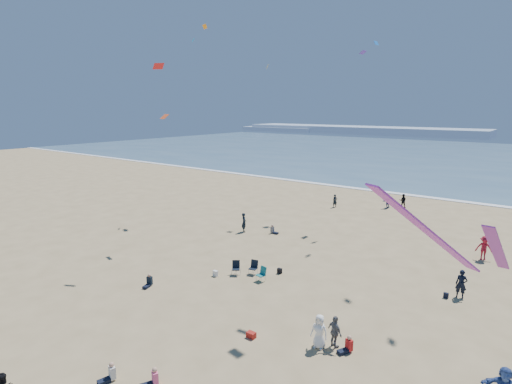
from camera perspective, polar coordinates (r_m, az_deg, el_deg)
The scene contains 13 objects.
ground at distance 20.89m, azimuth -19.32°, elevation -22.03°, with size 220.00×220.00×0.00m, color tan.
ocean at distance 105.83m, azimuth 28.70°, elevation 4.22°, with size 220.00×100.00×0.06m, color #476B84.
surf_line at distance 57.31m, azimuth 21.11°, elevation -0.41°, with size 220.00×1.20×0.08m, color white.
headland_far at distance 194.43m, azimuth 14.40°, elevation 8.59°, with size 110.00×20.00×3.20m, color #7A8EA8.
headland_near at distance 208.91m, azimuth 3.57°, elevation 8.97°, with size 40.00×14.00×2.00m, color #7A8EA8.
standing_flyers at distance 28.83m, azimuth 17.84°, elevation -10.23°, with size 30.04×42.80×1.89m.
seated_group at distance 24.19m, azimuth -5.61°, elevation -15.25°, with size 14.36×21.82×0.84m.
chair_cluster at distance 28.02m, azimuth -0.90°, elevation -11.09°, with size 2.77×1.58×1.00m.
white_tote at distance 28.38m, azimuth -5.82°, elevation -11.50°, with size 0.35×0.20×0.40m, color white.
black_backpack at distance 28.72m, azimuth 3.39°, elevation -11.19°, with size 0.30×0.22×0.38m, color black.
cooler at distance 21.51m, azimuth -0.69°, elevation -19.75°, with size 0.45×0.30×0.30m, color #A51F17.
navy_bag at distance 27.86m, azimuth 25.50°, elevation -13.19°, with size 0.28×0.18×0.34m, color black.
kites_aloft at distance 22.95m, azimuth 21.18°, elevation 17.50°, with size 37.25×37.47×26.47m.
Camera 1 is at (14.90, -9.16, 11.42)m, focal length 28.00 mm.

